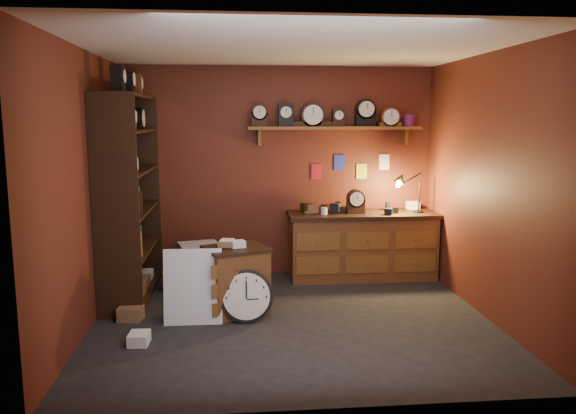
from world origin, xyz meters
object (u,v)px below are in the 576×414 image
Objects in this scene: workbench at (362,241)px; big_round_clock at (246,296)px; low_cabinet at (236,277)px; shelving_unit at (127,189)px.

workbench is 2.13m from big_round_clock.
workbench reaches higher than low_cabinet.
workbench is at bearing 43.99° from big_round_clock.
workbench is 2.38× the size of low_cabinet.
low_cabinet is (1.22, -0.70, -0.87)m from shelving_unit.
shelving_unit is at bearing 143.58° from big_round_clock.
shelving_unit reaches higher than low_cabinet.
shelving_unit is 1.92m from big_round_clock.
low_cabinet is (-1.62, -1.20, -0.09)m from workbench.
big_round_clock is at bearing -91.57° from low_cabinet.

